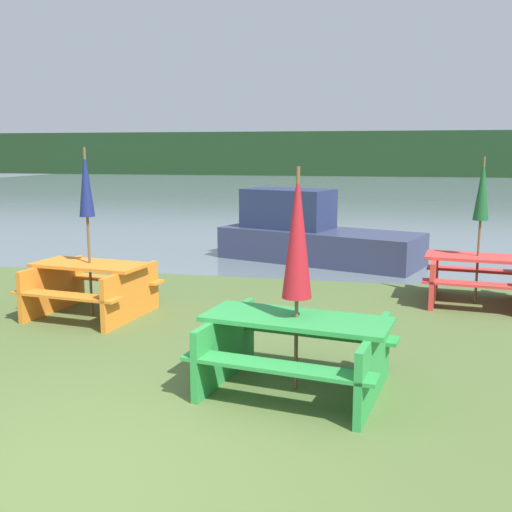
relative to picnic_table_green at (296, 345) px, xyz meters
name	(u,v)px	position (x,y,z in m)	size (l,w,h in m)	color
ground_plane	(71,481)	(-1.30, -1.96, -0.44)	(60.00, 60.00, 0.00)	#516633
water	(346,190)	(-1.30, 29.95, -0.44)	(60.00, 50.00, 0.00)	slate
far_treeline	(360,154)	(-1.30, 49.95, 1.56)	(80.00, 1.60, 4.00)	#193319
picnic_table_green	(296,345)	(0.00, 0.00, 0.00)	(1.98, 1.66, 0.72)	green
picnic_table_orange	(91,284)	(-3.17, 2.02, 0.00)	(1.74, 1.58, 0.75)	orange
picnic_table_red	(477,275)	(2.19, 3.84, -0.01)	(1.67, 1.56, 0.73)	red
umbrella_darkgreen	(482,191)	(2.19, 3.84, 1.26)	(0.23, 0.23, 2.20)	brown
umbrella_navy	(86,186)	(-3.17, 2.02, 1.37)	(0.21, 0.21, 2.33)	brown
umbrella_crimson	(297,235)	(0.00, 0.00, 1.07)	(0.28, 0.28, 2.14)	brown
boat	(311,235)	(-0.68, 6.90, 0.10)	(4.40, 2.76, 1.48)	#333856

